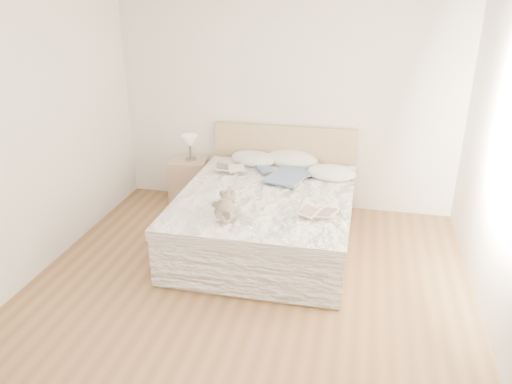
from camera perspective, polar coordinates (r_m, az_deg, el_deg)
floor at (r=4.40m, az=-1.81°, el=-12.87°), size 4.00×4.50×0.00m
wall_back at (r=5.90m, az=3.47°, el=10.97°), size 4.00×0.02×2.70m
wall_front at (r=1.94m, az=-19.71°, el=-17.88°), size 4.00×0.02×2.70m
wall_left at (r=4.67m, az=-26.69°, el=5.31°), size 0.02×4.50×2.70m
bed at (r=5.24m, az=1.34°, el=-2.65°), size 1.72×2.14×1.00m
nightstand at (r=6.26m, az=-7.65°, el=1.27°), size 0.50×0.45×0.56m
table_lamp at (r=6.08m, az=-7.54°, el=5.65°), size 0.21×0.21×0.31m
pillow_left at (r=5.89m, az=-0.31°, el=3.82°), size 0.66×0.55×0.17m
pillow_middle at (r=5.89m, az=4.12°, el=3.77°), size 0.73×0.59×0.19m
pillow_right at (r=5.52m, az=8.59°, el=2.20°), size 0.58×0.44×0.16m
blouse at (r=5.40m, az=3.66°, el=1.86°), size 0.72×0.75×0.02m
photo_book at (r=5.62m, az=-3.02°, el=2.73°), size 0.40×0.32×0.03m
childrens_book at (r=4.57m, az=7.09°, el=-2.38°), size 0.39×0.32×0.02m
teddy_bear at (r=4.50m, az=-3.62°, el=-2.39°), size 0.27×0.35×0.17m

